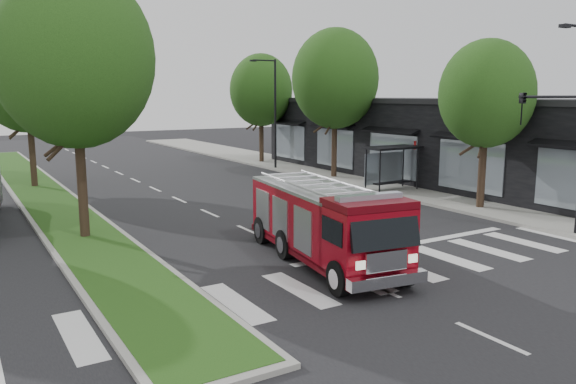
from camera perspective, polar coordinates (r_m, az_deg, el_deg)
name	(u,v)px	position (r m, az deg, el deg)	size (l,w,h in m)	color
ground	(301,254)	(19.64, 1.38, -6.33)	(140.00, 140.00, 0.00)	black
sidewalk_right	(385,184)	(34.83, 9.87, 0.78)	(5.00, 80.00, 0.15)	gray
median	(40,192)	(34.55, -23.90, 0.01)	(3.00, 50.00, 0.15)	gray
storefront_row	(440,142)	(37.65, 15.17, 4.97)	(8.00, 30.00, 5.00)	black
bus_shelter	(391,156)	(32.34, 10.38, 3.59)	(3.20, 1.60, 2.61)	black
tree_right_near	(487,94)	(28.10, 19.52, 9.36)	(4.40, 4.40, 8.05)	black
tree_right_mid	(335,79)	(36.93, 4.81, 11.38)	(5.60, 5.60, 9.72)	black
tree_right_far	(261,90)	(45.39, -2.76, 10.29)	(5.00, 5.00, 8.73)	black
tree_median_near	(74,57)	(22.31, -20.92, 12.66)	(5.80, 5.80, 10.16)	black
tree_median_far	(26,77)	(36.13, -25.04, 10.55)	(5.60, 5.60, 9.72)	black
streetlight_right_near	(572,117)	(23.36, 26.93, 6.82)	(4.08, 0.22, 8.00)	black
streetlight_right_far	(273,109)	(41.35, -1.49, 8.46)	(2.11, 0.20, 8.00)	black
fire_engine	(324,223)	(18.48, 3.67, -3.17)	(3.45, 8.15, 2.74)	#53040C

